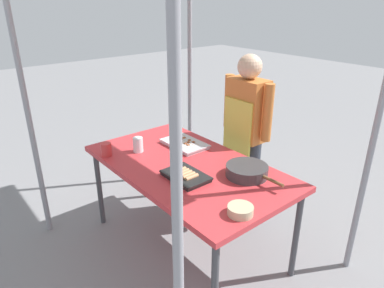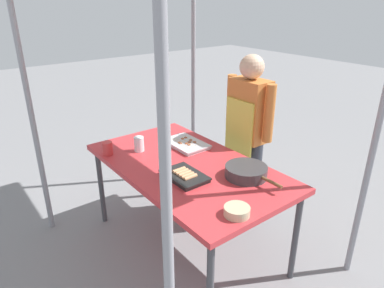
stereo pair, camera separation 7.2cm
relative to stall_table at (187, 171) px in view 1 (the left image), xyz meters
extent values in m
plane|color=slate|center=(0.00, 0.00, -0.70)|extent=(18.00, 18.00, 0.00)
cube|color=#C63338|center=(0.00, 0.00, 0.03)|extent=(1.60, 0.90, 0.04)
cylinder|color=#3F3F44|center=(-0.74, -0.39, -0.34)|extent=(0.04, 0.04, 0.71)
cylinder|color=#3F3F44|center=(-0.74, 0.39, -0.34)|extent=(0.04, 0.04, 0.71)
cylinder|color=#3F3F44|center=(0.74, 0.39, -0.34)|extent=(0.04, 0.04, 0.71)
cylinder|color=gray|center=(-0.95, -0.80, 0.43)|extent=(0.04, 0.04, 2.25)
cylinder|color=gray|center=(0.95, -0.80, 0.43)|extent=(0.04, 0.04, 2.25)
cylinder|color=gray|center=(-0.95, 0.80, 0.43)|extent=(0.04, 0.04, 2.25)
cylinder|color=gray|center=(0.95, 0.80, 0.43)|extent=(0.04, 0.04, 2.25)
cube|color=black|center=(0.16, -0.14, 0.06)|extent=(0.31, 0.21, 0.02)
cube|color=black|center=(0.16, -0.14, 0.08)|extent=(0.32, 0.22, 0.01)
cylinder|color=tan|center=(0.10, -0.14, 0.09)|extent=(0.03, 0.10, 0.03)
cylinder|color=tan|center=(0.13, -0.14, 0.09)|extent=(0.03, 0.10, 0.03)
cylinder|color=tan|center=(0.16, -0.14, 0.09)|extent=(0.03, 0.10, 0.03)
cylinder|color=tan|center=(0.20, -0.14, 0.09)|extent=(0.03, 0.10, 0.03)
cylinder|color=tan|center=(0.23, -0.14, 0.09)|extent=(0.03, 0.10, 0.03)
cube|color=silver|center=(-0.28, 0.20, 0.06)|extent=(0.37, 0.24, 0.02)
cube|color=silver|center=(-0.28, 0.20, 0.08)|extent=(0.38, 0.25, 0.01)
cylinder|color=tan|center=(-0.28, 0.15, 0.08)|extent=(0.26, 0.01, 0.01)
cube|color=#9E512D|center=(-0.30, 0.15, 0.08)|extent=(0.02, 0.02, 0.02)
cube|color=#9E512D|center=(-0.28, 0.15, 0.08)|extent=(0.02, 0.02, 0.02)
cylinder|color=tan|center=(-0.28, 0.18, 0.08)|extent=(0.26, 0.01, 0.01)
cube|color=#9E512D|center=(-0.25, 0.18, 0.08)|extent=(0.02, 0.02, 0.02)
cube|color=#9E512D|center=(-0.22, 0.18, 0.08)|extent=(0.02, 0.02, 0.02)
cylinder|color=tan|center=(-0.28, 0.22, 0.08)|extent=(0.26, 0.01, 0.01)
cube|color=#9E512D|center=(-0.35, 0.22, 0.08)|extent=(0.02, 0.02, 0.02)
cube|color=#9E512D|center=(-0.26, 0.22, 0.08)|extent=(0.02, 0.02, 0.02)
cylinder|color=tan|center=(-0.28, 0.26, 0.08)|extent=(0.26, 0.01, 0.01)
cube|color=#9E512D|center=(-0.36, 0.26, 0.08)|extent=(0.02, 0.02, 0.02)
cube|color=#9E512D|center=(-0.23, 0.26, 0.08)|extent=(0.02, 0.02, 0.02)
cube|color=#9E512D|center=(-0.29, 0.26, 0.08)|extent=(0.02, 0.02, 0.02)
cylinder|color=#38383A|center=(0.40, 0.21, 0.09)|extent=(0.29, 0.29, 0.08)
cylinder|color=brown|center=(0.63, 0.21, 0.11)|extent=(0.16, 0.02, 0.02)
cylinder|color=#386B33|center=(0.40, 0.21, 0.12)|extent=(0.27, 0.27, 0.01)
cylinder|color=#BFB28C|center=(0.70, -0.16, 0.08)|extent=(0.15, 0.15, 0.05)
cylinder|color=white|center=(-0.43, -0.16, 0.11)|extent=(0.08, 0.08, 0.12)
cylinder|color=red|center=(-0.52, -0.39, 0.10)|extent=(0.08, 0.08, 0.10)
cylinder|color=#333842|center=(-0.19, 0.72, -0.32)|extent=(0.12, 0.12, 0.75)
cylinder|color=#333842|center=(0.03, 0.72, -0.32)|extent=(0.12, 0.12, 0.75)
cube|color=#CC7233|center=(-0.08, 0.72, 0.31)|extent=(0.34, 0.20, 0.53)
cube|color=#D8CC4C|center=(-0.08, 0.61, 0.18)|extent=(0.30, 0.02, 0.48)
cylinder|color=#CC7233|center=(-0.30, 0.72, 0.34)|extent=(0.08, 0.08, 0.48)
cylinder|color=#CC7233|center=(0.14, 0.72, 0.34)|extent=(0.08, 0.08, 0.48)
sphere|color=#D8B293|center=(-0.08, 0.72, 0.68)|extent=(0.20, 0.20, 0.20)
camera|label=1|loc=(1.82, -1.45, 1.21)|focal=32.70mm
camera|label=2|loc=(1.87, -1.39, 1.21)|focal=32.70mm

